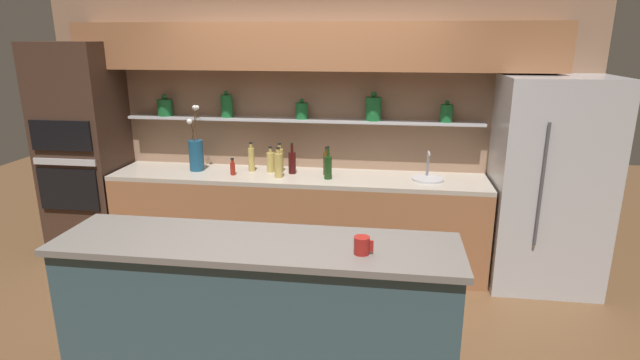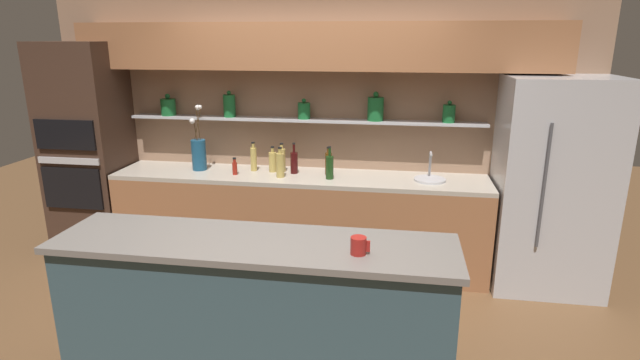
% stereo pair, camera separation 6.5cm
% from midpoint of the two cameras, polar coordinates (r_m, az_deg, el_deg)
% --- Properties ---
extents(ground_plane, '(12.00, 12.00, 0.00)m').
position_cam_midpoint_polar(ground_plane, '(3.95, -4.97, -17.39)').
color(ground_plane, brown).
extents(back_wall_unit, '(5.20, 0.44, 2.60)m').
position_cam_midpoint_polar(back_wall_unit, '(4.84, -1.32, 8.65)').
color(back_wall_unit, '#937056').
rests_on(back_wall_unit, ground_plane).
extents(back_counter_unit, '(3.53, 0.62, 0.92)m').
position_cam_midpoint_polar(back_counter_unit, '(4.84, -3.00, -4.69)').
color(back_counter_unit, '#99603D').
rests_on(back_counter_unit, ground_plane).
extents(island_counter, '(2.39, 0.61, 1.02)m').
position_cam_midpoint_polar(island_counter, '(3.20, -7.61, -15.33)').
color(island_counter, '#334C56').
rests_on(island_counter, ground_plane).
extents(refrigerator, '(0.92, 0.73, 1.86)m').
position_cam_midpoint_polar(refrigerator, '(4.77, 24.31, -0.49)').
color(refrigerator, '#B7B7BC').
rests_on(refrigerator, ground_plane).
extents(oven_tower, '(0.71, 0.64, 2.13)m').
position_cam_midpoint_polar(oven_tower, '(5.49, -25.63, 2.82)').
color(oven_tower, '#3D281E').
rests_on(oven_tower, ground_plane).
extents(flower_vase, '(0.14, 0.20, 0.64)m').
position_cam_midpoint_polar(flower_vase, '(4.98, -14.34, 3.02)').
color(flower_vase, navy).
rests_on(flower_vase, back_counter_unit).
extents(sink_fixture, '(0.29, 0.29, 0.25)m').
position_cam_midpoint_polar(sink_fixture, '(4.63, 11.84, 0.31)').
color(sink_fixture, '#B7B7BC').
rests_on(sink_fixture, back_counter_unit).
extents(bottle_spirit_0, '(0.08, 0.08, 0.25)m').
position_cam_midpoint_polar(bottle_spirit_0, '(4.81, -6.05, 2.10)').
color(bottle_spirit_0, tan).
rests_on(bottle_spirit_0, back_counter_unit).
extents(bottle_wine_1, '(0.07, 0.07, 0.30)m').
position_cam_midpoint_polar(bottle_wine_1, '(4.54, 0.51, 1.52)').
color(bottle_wine_1, '#193814').
rests_on(bottle_wine_1, back_counter_unit).
extents(bottle_spirit_2, '(0.06, 0.06, 0.28)m').
position_cam_midpoint_polar(bottle_spirit_2, '(4.86, -8.23, 2.42)').
color(bottle_spirit_2, tan).
rests_on(bottle_spirit_2, back_counter_unit).
extents(bottle_wine_3, '(0.07, 0.07, 0.30)m').
position_cam_midpoint_polar(bottle_wine_3, '(4.73, -3.60, 2.04)').
color(bottle_wine_3, '#380C0C').
rests_on(bottle_wine_3, back_counter_unit).
extents(bottle_spirit_4, '(0.08, 0.08, 0.28)m').
position_cam_midpoint_polar(bottle_spirit_4, '(4.61, -5.18, 1.74)').
color(bottle_spirit_4, tan).
rests_on(bottle_spirit_4, back_counter_unit).
extents(bottle_sauce_5, '(0.05, 0.05, 0.16)m').
position_cam_midpoint_polar(bottle_sauce_5, '(4.76, -10.34, 1.38)').
color(bottle_sauce_5, maroon).
rests_on(bottle_sauce_5, back_counter_unit).
extents(bottle_spirit_6, '(0.06, 0.06, 0.27)m').
position_cam_midpoint_polar(bottle_spirit_6, '(4.68, 0.36, 1.97)').
color(bottle_spirit_6, '#4C2D0C').
rests_on(bottle_spirit_6, back_counter_unit).
extents(bottle_spirit_7, '(0.07, 0.07, 0.28)m').
position_cam_midpoint_polar(bottle_spirit_7, '(4.81, -5.01, 2.32)').
color(bottle_spirit_7, tan).
rests_on(bottle_spirit_7, back_counter_unit).
extents(coffee_mug, '(0.11, 0.09, 0.10)m').
position_cam_midpoint_polar(coffee_mug, '(2.76, 4.15, -7.46)').
color(coffee_mug, maroon).
rests_on(coffee_mug, island_counter).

